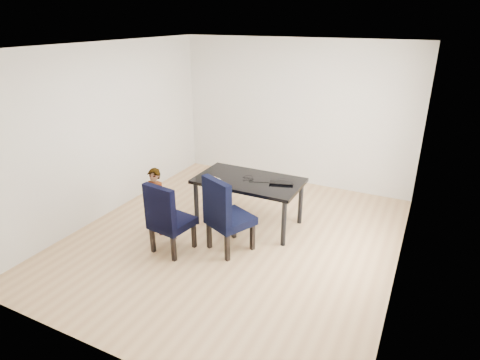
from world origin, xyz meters
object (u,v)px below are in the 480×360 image
at_px(chair_left, 172,217).
at_px(child, 156,202).
at_px(plate, 213,181).
at_px(laptop, 281,182).
at_px(chair_right, 231,213).
at_px(dining_table, 249,202).

distance_m(chair_left, child, 0.58).
height_order(plate, laptop, laptop).
bearing_deg(plate, chair_right, -41.44).
bearing_deg(laptop, chair_left, 32.96).
height_order(chair_right, plate, chair_right).
bearing_deg(chair_left, child, 157.29).
height_order(chair_left, chair_right, chair_right).
bearing_deg(chair_right, plate, 163.24).
bearing_deg(laptop, plate, 7.62).
distance_m(chair_right, child, 1.20).
relative_size(dining_table, laptop, 4.57).
relative_size(chair_left, laptop, 2.95).
relative_size(chair_right, plate, 4.68).
height_order(dining_table, chair_right, chair_right).
bearing_deg(laptop, child, 15.26).
distance_m(dining_table, chair_left, 1.31).
xyz_separation_m(chair_left, chair_right, (0.70, 0.38, 0.03)).
relative_size(child, laptop, 2.92).
xyz_separation_m(chair_right, child, (-1.20, -0.08, -0.04)).
relative_size(dining_table, child, 1.56).
xyz_separation_m(chair_left, plate, (0.16, 0.85, 0.24)).
xyz_separation_m(dining_table, plate, (-0.45, -0.30, 0.38)).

